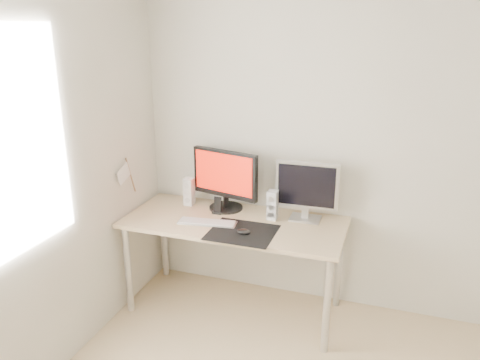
# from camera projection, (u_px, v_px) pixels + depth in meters

# --- Properties ---
(wall_back) EXTENTS (3.50, 0.00, 3.50)m
(wall_back) POSITION_uv_depth(u_px,v_px,m) (376.00, 150.00, 3.29)
(wall_back) COLOR silver
(wall_back) RESTS_ON ground
(mousepad) EXTENTS (0.45, 0.40, 0.00)m
(mousepad) POSITION_uv_depth(u_px,v_px,m) (242.00, 232.00, 3.20)
(mousepad) COLOR black
(mousepad) RESTS_ON desk
(mouse) EXTENTS (0.10, 0.06, 0.04)m
(mouse) POSITION_uv_depth(u_px,v_px,m) (244.00, 232.00, 3.17)
(mouse) COLOR black
(mouse) RESTS_ON mousepad
(desk) EXTENTS (1.60, 0.70, 0.73)m
(desk) POSITION_uv_depth(u_px,v_px,m) (234.00, 230.00, 3.43)
(desk) COLOR #D1B587
(desk) RESTS_ON ground
(main_monitor) EXTENTS (0.55, 0.31, 0.47)m
(main_monitor) POSITION_uv_depth(u_px,v_px,m) (225.00, 178.00, 3.54)
(main_monitor) COLOR black
(main_monitor) RESTS_ON desk
(second_monitor) EXTENTS (0.45, 0.16, 0.43)m
(second_monitor) POSITION_uv_depth(u_px,v_px,m) (307.00, 188.00, 3.35)
(second_monitor) COLOR silver
(second_monitor) RESTS_ON desk
(speaker_left) EXTENTS (0.07, 0.08, 0.22)m
(speaker_left) POSITION_uv_depth(u_px,v_px,m) (189.00, 192.00, 3.68)
(speaker_left) COLOR white
(speaker_left) RESTS_ON desk
(speaker_right) EXTENTS (0.07, 0.08, 0.22)m
(speaker_right) POSITION_uv_depth(u_px,v_px,m) (272.00, 205.00, 3.40)
(speaker_right) COLOR silver
(speaker_right) RESTS_ON desk
(keyboard) EXTENTS (0.43, 0.17, 0.02)m
(keyboard) POSITION_uv_depth(u_px,v_px,m) (207.00, 222.00, 3.35)
(keyboard) COLOR #AEAEB0
(keyboard) RESTS_ON desk
(phone_dock) EXTENTS (0.07, 0.06, 0.13)m
(phone_dock) POSITION_uv_depth(u_px,v_px,m) (218.00, 208.00, 3.53)
(phone_dock) COLOR black
(phone_dock) RESTS_ON desk
(pennant) EXTENTS (0.01, 0.23, 0.29)m
(pennant) POSITION_uv_depth(u_px,v_px,m) (126.00, 174.00, 3.42)
(pennant) COLOR #A57F54
(pennant) RESTS_ON wall_left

